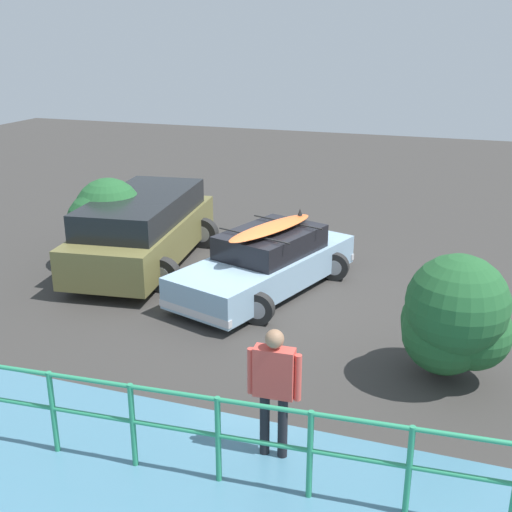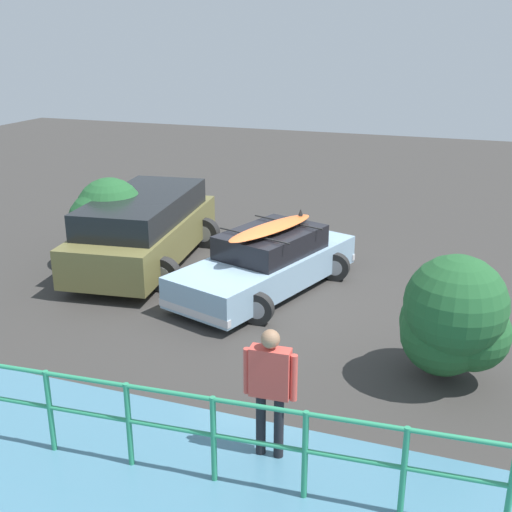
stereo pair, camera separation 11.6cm
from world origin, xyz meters
name	(u,v)px [view 1 (the left image)]	position (x,y,z in m)	size (l,w,h in m)	color
ground_plane	(262,293)	(0.00, 0.00, -0.01)	(44.00, 44.00, 0.02)	#383533
sedan_car	(267,262)	(-0.04, -0.21, 0.60)	(3.03, 4.74, 1.53)	#8CADC6
suv_car	(144,229)	(3.07, -0.78, 0.85)	(3.01, 5.20, 1.62)	brown
person_bystander	(274,382)	(-1.81, 4.96, 1.04)	(0.67, 0.23, 1.73)	black
railing_fence	(174,421)	(-0.81, 5.67, 0.72)	(7.63, 0.57, 1.13)	#2D9366
bush_near_left	(454,316)	(-3.78, 2.35, 1.07)	(1.66, 1.74, 2.06)	brown
bush_near_right	(105,217)	(3.90, -0.54, 1.10)	(1.61, 1.94, 1.99)	brown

